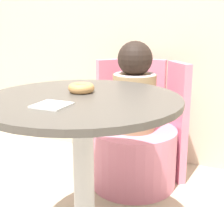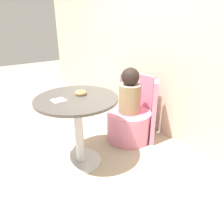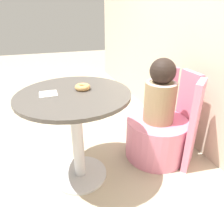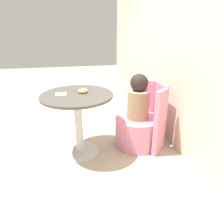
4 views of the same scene
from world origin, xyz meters
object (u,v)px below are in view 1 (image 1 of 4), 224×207
Objects in this scene: round_table at (83,142)px; donut at (81,88)px; tub_chair at (133,156)px; child_figure at (134,90)px.

round_table is 7.17× the size of donut.
donut is at bearing -90.05° from tub_chair.
round_table is at bearing -86.74° from tub_chair.
tub_chair is (-0.04, 0.71, -0.36)m from round_table.
donut reaches higher than tub_chair.
round_table is at bearing -59.51° from donut.
tub_chair is 4.96× the size of donut.
child_figure is 0.66m from donut.
child_figure is 4.97× the size of donut.
round_table is 0.22m from donut.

